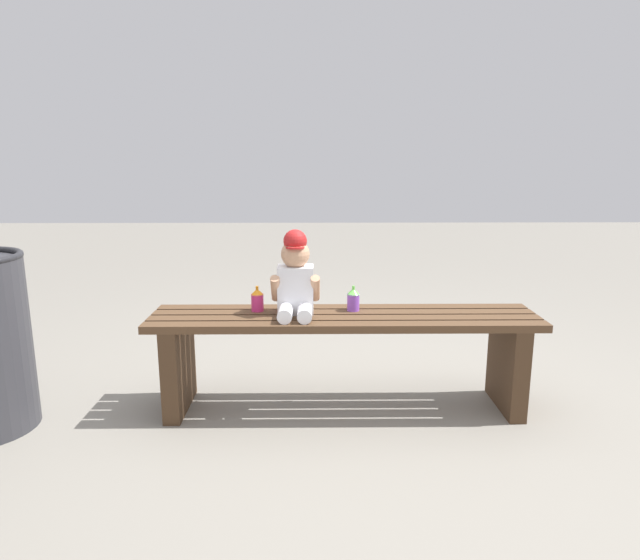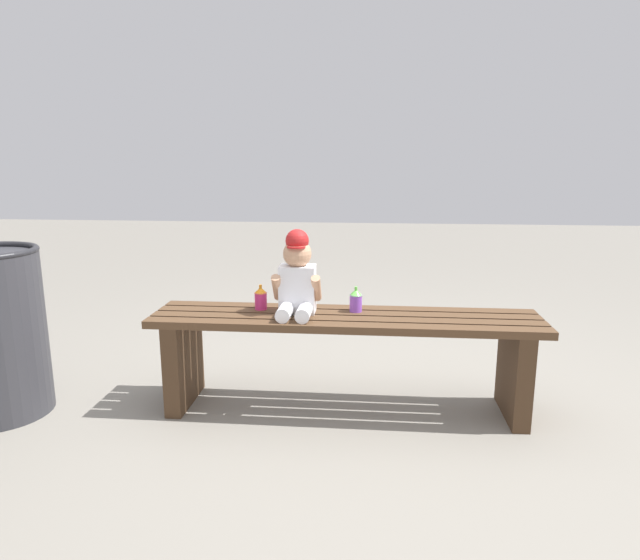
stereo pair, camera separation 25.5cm
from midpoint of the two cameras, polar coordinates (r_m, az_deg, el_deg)
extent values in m
plane|color=gray|center=(2.81, -0.25, -13.01)|extent=(16.00, 16.00, 0.00)
cube|color=#513823|center=(2.51, -0.24, -4.94)|extent=(1.85, 0.08, 0.04)
cube|color=#513823|center=(2.60, -0.26, -4.29)|extent=(1.85, 0.08, 0.04)
cube|color=#513823|center=(2.70, -0.27, -3.68)|extent=(1.85, 0.08, 0.04)
cube|color=#513823|center=(2.79, -0.28, -3.11)|extent=(1.85, 0.08, 0.04)
cube|color=#452F1E|center=(2.84, -16.91, -8.49)|extent=(0.08, 0.38, 0.44)
cube|color=#452F1E|center=(2.85, 16.33, -8.39)|extent=(0.08, 0.38, 0.44)
cube|color=white|center=(2.65, -5.28, -1.02)|extent=(0.17, 0.12, 0.23)
sphere|color=tan|center=(2.62, -5.35, 2.66)|extent=(0.14, 0.14, 0.14)
cylinder|color=#B21E1E|center=(2.58, -5.44, 3.33)|extent=(0.09, 0.09, 0.01)
sphere|color=#B21E1E|center=(2.61, -5.38, 3.98)|extent=(0.11, 0.11, 0.11)
cylinder|color=white|center=(2.56, -6.46, -3.41)|extent=(0.07, 0.16, 0.07)
cylinder|color=white|center=(2.56, -4.45, -3.41)|extent=(0.07, 0.16, 0.07)
cylinder|color=tan|center=(2.63, -7.37, -0.87)|extent=(0.04, 0.12, 0.14)
cylinder|color=tan|center=(2.62, -3.29, -0.87)|extent=(0.04, 0.12, 0.14)
cylinder|color=#E5337F|center=(2.73, -9.14, -2.33)|extent=(0.06, 0.06, 0.08)
cone|color=orange|center=(2.72, -9.18, -1.22)|extent=(0.06, 0.06, 0.03)
cylinder|color=orange|center=(2.71, -9.19, -0.85)|extent=(0.01, 0.01, 0.02)
cylinder|color=#8C4CCC|center=(2.70, 0.75, -2.33)|extent=(0.06, 0.06, 0.08)
cone|color=#66CC4C|center=(2.69, 0.75, -1.21)|extent=(0.06, 0.06, 0.03)
cylinder|color=#66CC4C|center=(2.68, 0.75, -0.83)|extent=(0.01, 0.01, 0.02)
camera|label=1|loc=(0.13, -92.86, -0.63)|focal=31.08mm
camera|label=2|loc=(0.13, 87.14, 0.63)|focal=31.08mm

